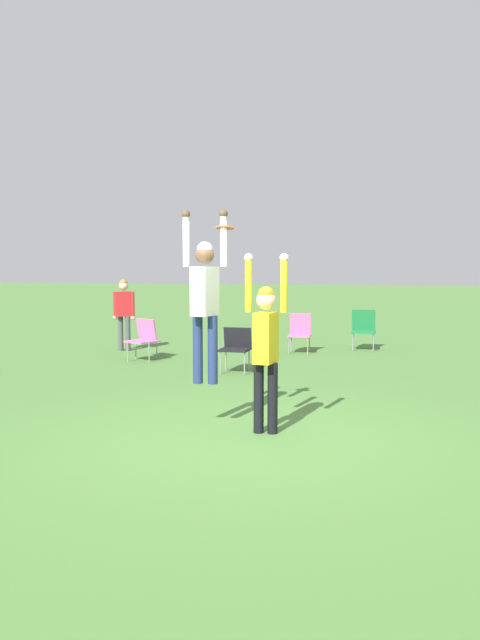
{
  "coord_description": "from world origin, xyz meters",
  "views": [
    {
      "loc": [
        1.35,
        -6.91,
        1.96
      ],
      "look_at": [
        -0.2,
        0.58,
        1.3
      ],
      "focal_mm": 35.0,
      "sensor_mm": 36.0,
      "label": 1
    }
  ],
  "objects_px": {
    "person_defending": "(266,339)",
    "camping_chair_1": "(144,337)",
    "person_jumping": "(205,292)",
    "person_spectator_near": "(124,308)",
    "frisbee": "(225,228)",
    "camping_chair_0": "(363,327)",
    "camping_chair_3": "(236,345)",
    "camping_chair_2": "(300,330)"
  },
  "relations": [
    {
      "from": "person_defending",
      "to": "frisbee",
      "type": "bearing_deg",
      "value": -98.56
    },
    {
      "from": "camping_chair_0",
      "to": "camping_chair_3",
      "type": "bearing_deg",
      "value": 61.22
    },
    {
      "from": "frisbee",
      "to": "person_spectator_near",
      "type": "height_order",
      "value": "frisbee"
    },
    {
      "from": "person_defending",
      "to": "person_spectator_near",
      "type": "distance_m",
      "value": 7.8
    },
    {
      "from": "camping_chair_1",
      "to": "person_spectator_near",
      "type": "bearing_deg",
      "value": -24.51
    },
    {
      "from": "camping_chair_0",
      "to": "camping_chair_1",
      "type": "relative_size",
      "value": 1.09
    },
    {
      "from": "camping_chair_2",
      "to": "person_jumping",
      "type": "bearing_deg",
      "value": 85.12
    },
    {
      "from": "frisbee",
      "to": "camping_chair_2",
      "type": "distance_m",
      "value": 7.05
    },
    {
      "from": "person_jumping",
      "to": "frisbee",
      "type": "distance_m",
      "value": 0.81
    },
    {
      "from": "person_jumping",
      "to": "person_spectator_near",
      "type": "relative_size",
      "value": 1.26
    },
    {
      "from": "person_spectator_near",
      "to": "camping_chair_0",
      "type": "bearing_deg",
      "value": -18.34
    },
    {
      "from": "frisbee",
      "to": "camping_chair_3",
      "type": "height_order",
      "value": "frisbee"
    },
    {
      "from": "camping_chair_1",
      "to": "camping_chair_3",
      "type": "xyz_separation_m",
      "value": [
        2.2,
        -1.07,
        0.01
      ]
    },
    {
      "from": "person_jumping",
      "to": "frisbee",
      "type": "xyz_separation_m",
      "value": [
        0.24,
        0.04,
        0.77
      ]
    },
    {
      "from": "camping_chair_1",
      "to": "frisbee",
      "type": "bearing_deg",
      "value": 148.57
    },
    {
      "from": "camping_chair_3",
      "to": "person_spectator_near",
      "type": "distance_m",
      "value": 3.96
    },
    {
      "from": "person_jumping",
      "to": "camping_chair_0",
      "type": "height_order",
      "value": "person_jumping"
    },
    {
      "from": "person_defending",
      "to": "frisbee",
      "type": "distance_m",
      "value": 1.42
    },
    {
      "from": "person_defending",
      "to": "camping_chair_1",
      "type": "bearing_deg",
      "value": -136.1
    },
    {
      "from": "person_jumping",
      "to": "camping_chair_0",
      "type": "distance_m",
      "value": 7.94
    },
    {
      "from": "camping_chair_1",
      "to": "person_spectator_near",
      "type": "distance_m",
      "value": 1.66
    },
    {
      "from": "camping_chair_0",
      "to": "camping_chair_2",
      "type": "bearing_deg",
      "value": 33.54
    },
    {
      "from": "person_defending",
      "to": "camping_chair_3",
      "type": "distance_m",
      "value": 4.34
    },
    {
      "from": "person_defending",
      "to": "camping_chair_1",
      "type": "relative_size",
      "value": 2.47
    },
    {
      "from": "camping_chair_3",
      "to": "person_defending",
      "type": "bearing_deg",
      "value": 109.18
    },
    {
      "from": "camping_chair_0",
      "to": "person_spectator_near",
      "type": "distance_m",
      "value": 5.63
    },
    {
      "from": "person_defending",
      "to": "person_spectator_near",
      "type": "relative_size",
      "value": 1.27
    },
    {
      "from": "camping_chair_0",
      "to": "person_spectator_near",
      "type": "bearing_deg",
      "value": 16.98
    },
    {
      "from": "camping_chair_1",
      "to": "camping_chair_2",
      "type": "distance_m",
      "value": 3.56
    },
    {
      "from": "person_jumping",
      "to": "person_defending",
      "type": "height_order",
      "value": "person_jumping"
    },
    {
      "from": "person_jumping",
      "to": "camping_chair_3",
      "type": "bearing_deg",
      "value": 17.06
    },
    {
      "from": "camping_chair_3",
      "to": "camping_chair_1",
      "type": "bearing_deg",
      "value": -23.45
    },
    {
      "from": "camping_chair_1",
      "to": "camping_chair_3",
      "type": "relative_size",
      "value": 1.04
    },
    {
      "from": "camping_chair_0",
      "to": "camping_chair_1",
      "type": "bearing_deg",
      "value": 33.25
    },
    {
      "from": "camping_chair_0",
      "to": "camping_chair_2",
      "type": "xyz_separation_m",
      "value": [
        -1.41,
        -0.83,
        -0.02
      ]
    },
    {
      "from": "camping_chair_2",
      "to": "camping_chair_3",
      "type": "distance_m",
      "value": 2.98
    },
    {
      "from": "person_jumping",
      "to": "person_spectator_near",
      "type": "bearing_deg",
      "value": 40.24
    },
    {
      "from": "person_jumping",
      "to": "person_defending",
      "type": "relative_size",
      "value": 0.99
    },
    {
      "from": "camping_chair_3",
      "to": "person_spectator_near",
      "type": "height_order",
      "value": "person_spectator_near"
    },
    {
      "from": "person_defending",
      "to": "camping_chair_2",
      "type": "distance_m",
      "value": 7.0
    },
    {
      "from": "camping_chair_0",
      "to": "person_spectator_near",
      "type": "height_order",
      "value": "person_spectator_near"
    },
    {
      "from": "person_defending",
      "to": "camping_chair_1",
      "type": "height_order",
      "value": "person_defending"
    }
  ]
}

